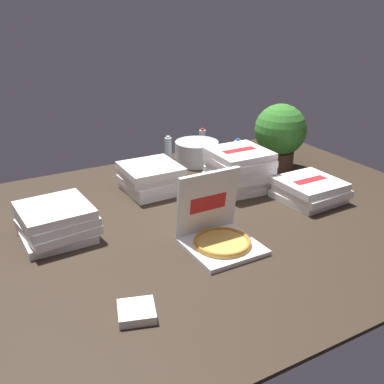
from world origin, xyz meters
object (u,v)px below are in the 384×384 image
object	(u,v)px
water_bottle_3	(210,163)
pizza_stack_left_mid	(310,190)
ice_bucket	(197,152)
pizza_stack_center_near	(239,170)
pizza_stack_right_mid	(56,222)
potted_plant	(280,133)
pizza_stack_left_far	(152,178)
water_bottle_2	(202,140)
water_bottle_0	(168,148)
water_bottle_1	(238,151)
open_pizza_box	(218,232)
napkin_pile	(137,312)

from	to	relation	value
water_bottle_3	pizza_stack_left_mid	bearing A→B (deg)	-65.92
ice_bucket	pizza_stack_center_near	bearing A→B (deg)	-91.89
pizza_stack_right_mid	water_bottle_3	bearing A→B (deg)	18.62
pizza_stack_center_near	ice_bucket	size ratio (longest dim) A/B	1.21
water_bottle_3	potted_plant	bearing A→B (deg)	-14.85
pizza_stack_left_far	water_bottle_2	world-z (taller)	water_bottle_2
pizza_stack_right_mid	pizza_stack_left_mid	xyz separation A→B (m)	(1.58, -0.31, -0.02)
water_bottle_0	water_bottle_1	bearing A→B (deg)	-37.10
pizza_stack_left_mid	water_bottle_1	distance (m)	0.86
pizza_stack_right_mid	potted_plant	distance (m)	1.83
water_bottle_1	potted_plant	distance (m)	0.39
pizza_stack_center_near	water_bottle_3	world-z (taller)	pizza_stack_center_near
pizza_stack_right_mid	potted_plant	size ratio (longest dim) A/B	0.83
pizza_stack_center_near	pizza_stack_right_mid	size ratio (longest dim) A/B	1.00
open_pizza_box	pizza_stack_right_mid	world-z (taller)	open_pizza_box
pizza_stack_right_mid	napkin_pile	distance (m)	0.86
water_bottle_2	potted_plant	distance (m)	0.77
napkin_pile	potted_plant	bearing A→B (deg)	33.92
open_pizza_box	pizza_stack_center_near	xyz separation A→B (m)	(0.55, 0.60, 0.06)
pizza_stack_left_mid	ice_bucket	xyz separation A→B (m)	(-0.28, 1.01, 0.02)
water_bottle_1	potted_plant	bearing A→B (deg)	-54.42
water_bottle_0	pizza_stack_left_far	bearing A→B (deg)	-126.51
ice_bucket	potted_plant	bearing A→B (deg)	-40.58
pizza_stack_left_mid	ice_bucket	size ratio (longest dim) A/B	1.17
pizza_stack_left_far	ice_bucket	size ratio (longest dim) A/B	1.16
water_bottle_3	napkin_pile	size ratio (longest dim) A/B	1.26
water_bottle_3	pizza_stack_right_mid	bearing A→B (deg)	-161.38
pizza_stack_right_mid	pizza_stack_center_near	bearing A→B (deg)	3.75
ice_bucket	napkin_pile	bearing A→B (deg)	-127.41
open_pizza_box	pizza_stack_center_near	bearing A→B (deg)	47.42
pizza_stack_center_near	pizza_stack_left_far	xyz separation A→B (m)	(-0.54, 0.27, -0.05)
pizza_stack_left_mid	napkin_pile	world-z (taller)	pizza_stack_left_mid
pizza_stack_left_far	pizza_stack_right_mid	size ratio (longest dim) A/B	0.96
open_pizza_box	pizza_stack_left_mid	world-z (taller)	open_pizza_box
open_pizza_box	pizza_stack_center_near	world-z (taller)	open_pizza_box
ice_bucket	water_bottle_0	bearing A→B (deg)	128.95
pizza_stack_left_mid	water_bottle_2	xyz separation A→B (m)	(-0.07, 1.27, 0.02)
pizza_stack_right_mid	water_bottle_1	size ratio (longest dim) A/B	2.14
water_bottle_0	napkin_pile	world-z (taller)	water_bottle_0
napkin_pile	pizza_stack_center_near	bearing A→B (deg)	38.73
pizza_stack_left_far	water_bottle_2	distance (m)	0.98
open_pizza_box	napkin_pile	distance (m)	0.71
pizza_stack_right_mid	potted_plant	xyz separation A→B (m)	(1.80, 0.28, 0.19)
ice_bucket	water_bottle_2	xyz separation A→B (m)	(0.21, 0.26, 0.00)
water_bottle_2	water_bottle_0	bearing A→B (deg)	-169.96
pizza_stack_left_mid	potted_plant	size ratio (longest dim) A/B	0.81
water_bottle_2	water_bottle_3	bearing A→B (deg)	-115.39
pizza_stack_center_near	pizza_stack_left_mid	world-z (taller)	pizza_stack_center_near
pizza_stack_right_mid	water_bottle_0	world-z (taller)	water_bottle_0
ice_bucket	napkin_pile	world-z (taller)	ice_bucket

